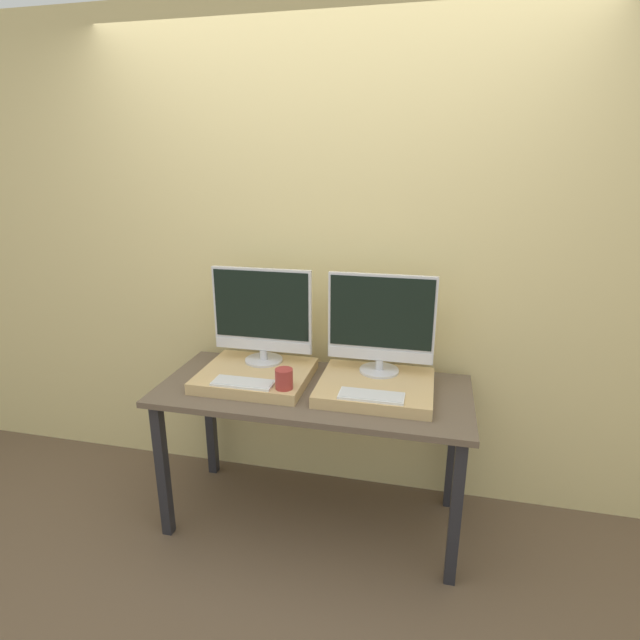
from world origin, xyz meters
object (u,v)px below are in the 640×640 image
at_px(keyboard_left, 243,383).
at_px(keyboard_right, 371,396).
at_px(monitor_right, 381,323).
at_px(monitor_left, 262,314).
at_px(mug, 284,379).

xyz_separation_m(keyboard_left, keyboard_right, (0.61, 0.00, 0.00)).
xyz_separation_m(monitor_right, keyboard_right, (0.00, -0.29, -0.25)).
relative_size(monitor_left, keyboard_left, 1.78).
bearing_deg(monitor_right, mug, -144.13).
bearing_deg(mug, keyboard_left, -180.00).
relative_size(monitor_left, keyboard_right, 1.78).
distance_m(mug, keyboard_right, 0.41).
xyz_separation_m(keyboard_left, monitor_right, (0.61, 0.29, 0.25)).
height_order(keyboard_left, mug, mug).
bearing_deg(monitor_left, keyboard_left, -90.00).
height_order(mug, monitor_right, monitor_right).
bearing_deg(monitor_left, mug, -55.43).
bearing_deg(keyboard_left, monitor_right, 25.76).
distance_m(keyboard_left, monitor_right, 0.72).
distance_m(keyboard_left, mug, 0.21).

